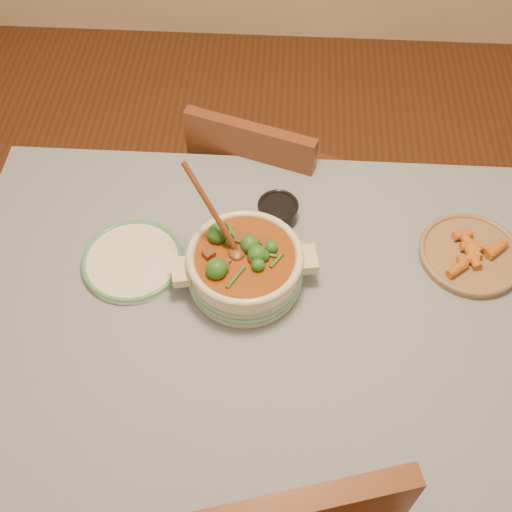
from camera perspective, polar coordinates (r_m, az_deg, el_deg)
The scene contains 7 objects.
floor at distance 2.29m, azimuth 1.55°, elevation -14.85°, with size 4.50×4.50×0.00m, color #4B2B15.
dining_table at distance 1.69m, azimuth 2.04°, elevation -6.55°, with size 1.68×1.08×0.76m.
stew_casserole at distance 1.60m, azimuth -1.00°, elevation -0.80°, with size 0.37×0.33×0.34m.
white_plate at distance 1.72m, azimuth -10.92°, elevation -0.40°, with size 0.35×0.35×0.02m.
condiment_bowl at distance 1.77m, azimuth 1.96°, elevation 4.09°, with size 0.13×0.13×0.06m.
fried_plate at distance 1.78m, azimuth 18.55°, elevation 0.23°, with size 0.33×0.33×0.05m.
chair_far at distance 2.22m, azimuth 0.50°, elevation 5.94°, with size 0.51×0.51×0.87m.
Camera 1 is at (-0.01, -0.84, 2.13)m, focal length 45.00 mm.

